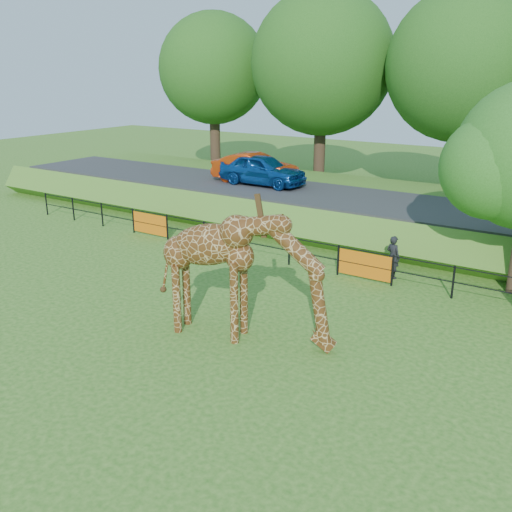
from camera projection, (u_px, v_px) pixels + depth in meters
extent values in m
plane|color=#296018|center=(136.00, 348.00, 14.97)|extent=(90.00, 90.00, 0.00)
cube|color=#296018|center=(368.00, 209.00, 27.08)|extent=(40.00, 9.00, 1.30)
cube|color=#323234|center=(356.00, 200.00, 25.66)|extent=(40.00, 5.00, 0.12)
imported|color=#134A9F|center=(263.00, 170.00, 28.41)|extent=(4.53, 1.91, 1.53)
imported|color=#C4380E|center=(255.00, 168.00, 29.06)|extent=(4.59, 1.97, 1.47)
imported|color=black|center=(393.00, 257.00, 19.78)|extent=(0.64, 0.53, 1.51)
sphere|color=#29601A|center=(493.00, 167.00, 17.33)|extent=(3.22, 3.22, 3.22)
cylinder|color=#332517|center=(215.00, 137.00, 38.95)|extent=(0.70, 0.70, 5.00)
sphere|color=#174412|center=(214.00, 69.00, 37.55)|extent=(7.20, 7.20, 7.20)
cylinder|color=#332517|center=(320.00, 146.00, 34.79)|extent=(0.70, 0.70, 5.00)
sphere|color=#174412|center=(322.00, 63.00, 33.28)|extent=(8.40, 8.40, 8.40)
cylinder|color=#332517|center=(453.00, 156.00, 30.62)|extent=(0.70, 0.70, 5.00)
sphere|color=#174412|center=(462.00, 65.00, 29.17)|extent=(7.80, 7.80, 7.80)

